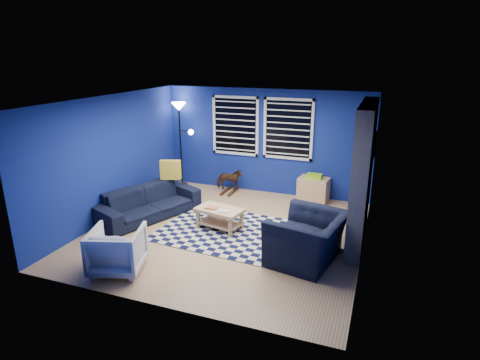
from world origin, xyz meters
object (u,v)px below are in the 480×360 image
at_px(floor_lamp, 180,118).
at_px(armchair_big, 307,238).
at_px(sofa, 149,203).
at_px(armchair_bent, 117,250).
at_px(cabinet, 313,189).
at_px(rocking_horse, 229,179).
at_px(coffee_table, 219,214).
at_px(tv, 372,149).

bearing_deg(floor_lamp, armchair_big, -36.67).
bearing_deg(sofa, armchair_big, -79.27).
xyz_separation_m(armchair_bent, cabinet, (2.31, 4.15, -0.07)).
relative_size(sofa, armchair_big, 1.77).
distance_m(armchair_big, armchair_bent, 3.02).
bearing_deg(armchair_bent, rocking_horse, -111.54).
relative_size(armchair_bent, coffee_table, 0.81).
relative_size(rocking_horse, coffee_table, 0.64).
distance_m(rocking_horse, cabinet, 2.04).
distance_m(tv, cabinet, 1.65).
distance_m(armchair_bent, cabinet, 4.75).
height_order(armchair_big, armchair_bent, armchair_big).
bearing_deg(coffee_table, rocking_horse, 106.60).
bearing_deg(rocking_horse, tv, -109.43).
relative_size(sofa, armchair_bent, 2.76).
relative_size(tv, sofa, 0.46).
xyz_separation_m(tv, armchair_big, (-0.79, -2.57, -1.00)).
height_order(rocking_horse, cabinet, cabinet).
bearing_deg(sofa, coffee_table, -69.45).
bearing_deg(tv, rocking_horse, 177.51).
relative_size(tv, floor_lamp, 0.47).
height_order(tv, coffee_table, tv).
bearing_deg(armchair_bent, floor_lamp, -93.31).
bearing_deg(floor_lamp, coffee_table, -47.95).
xyz_separation_m(coffee_table, floor_lamp, (-1.95, 2.16, 1.43)).
xyz_separation_m(sofa, floor_lamp, (-0.33, 2.11, 1.42)).
distance_m(rocking_horse, coffee_table, 2.14).
bearing_deg(rocking_horse, floor_lamp, 68.56).
bearing_deg(coffee_table, armchair_big, -19.63).
height_order(tv, floor_lamp, floor_lamp).
bearing_deg(tv, cabinet, 168.22).
bearing_deg(coffee_table, armchair_bent, -113.92).
xyz_separation_m(tv, floor_lamp, (-4.57, 0.25, 0.34)).
relative_size(armchair_big, armchair_bent, 1.56).
xyz_separation_m(armchair_big, cabinet, (-0.40, 2.82, -0.11)).
height_order(armchair_bent, cabinet, armchair_bent).
height_order(armchair_big, coffee_table, armchair_big).
bearing_deg(armchair_bent, sofa, -87.85).
bearing_deg(armchair_bent, coffee_table, -131.64).
distance_m(coffee_table, floor_lamp, 3.24).
xyz_separation_m(sofa, armchair_bent, (0.74, -2.03, 0.04)).
xyz_separation_m(rocking_horse, coffee_table, (0.61, -2.05, -0.02)).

